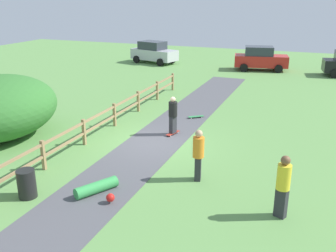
# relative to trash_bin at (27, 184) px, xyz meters

# --- Properties ---
(ground_plane) EXTENTS (60.00, 60.00, 0.00)m
(ground_plane) POSITION_rel_trash_bin_xyz_m (1.80, 5.65, -0.45)
(ground_plane) COLOR #60934C
(asphalt_path) EXTENTS (2.40, 28.00, 0.02)m
(asphalt_path) POSITION_rel_trash_bin_xyz_m (1.80, 5.65, -0.44)
(asphalt_path) COLOR #515156
(asphalt_path) RESTS_ON ground_plane
(wooden_fence) EXTENTS (0.12, 18.12, 1.10)m
(wooden_fence) POSITION_rel_trash_bin_xyz_m (-0.80, 5.65, 0.22)
(wooden_fence) COLOR #997A51
(wooden_fence) RESTS_ON ground_plane
(trash_bin) EXTENTS (0.56, 0.56, 0.90)m
(trash_bin) POSITION_rel_trash_bin_xyz_m (0.00, 0.00, 0.00)
(trash_bin) COLOR black
(trash_bin) RESTS_ON ground_plane
(skater_riding) EXTENTS (0.46, 0.82, 1.72)m
(skater_riding) POSITION_rel_trash_bin_xyz_m (2.20, 6.79, 0.53)
(skater_riding) COLOR #B23326
(skater_riding) RESTS_ON asphalt_path
(skater_fallen) EXTENTS (1.36, 1.42, 0.36)m
(skater_fallen) POSITION_rel_trash_bin_xyz_m (1.91, 0.94, -0.25)
(skater_fallen) COLOR green
(skater_fallen) RESTS_ON asphalt_path
(skateboard_loose) EXTENTS (0.76, 0.65, 0.08)m
(skateboard_loose) POSITION_rel_trash_bin_xyz_m (2.43, 9.48, -0.36)
(skateboard_loose) COLOR #338C4C
(skateboard_loose) RESTS_ON asphalt_path
(bystander_yellow) EXTENTS (0.50, 0.50, 1.86)m
(bystander_yellow) POSITION_rel_trash_bin_xyz_m (7.35, 1.70, 0.58)
(bystander_yellow) COLOR #2D2D33
(bystander_yellow) RESTS_ON ground_plane
(bystander_orange) EXTENTS (0.45, 0.45, 1.77)m
(bystander_orange) POSITION_rel_trash_bin_xyz_m (4.52, 3.04, 0.53)
(bystander_orange) COLOR #2D2D33
(bystander_orange) RESTS_ON ground_plane
(parked_car_red) EXTENTS (4.45, 2.62, 1.92)m
(parked_car_red) POSITION_rel_trash_bin_xyz_m (3.40, 23.62, 0.51)
(parked_car_red) COLOR red
(parked_car_red) RESTS_ON ground_plane
(parked_car_silver) EXTENTS (4.50, 2.79, 1.92)m
(parked_car_silver) POSITION_rel_trash_bin_xyz_m (-6.04, 23.65, 0.51)
(parked_car_silver) COLOR #B7B7BC
(parked_car_silver) RESTS_ON ground_plane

